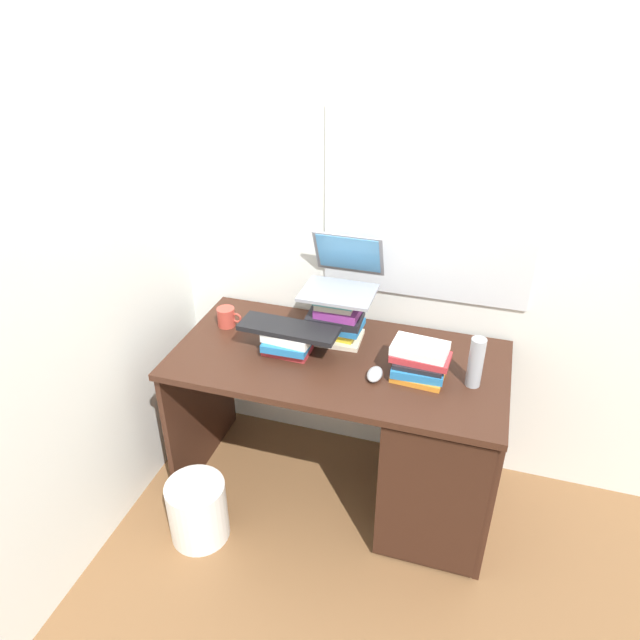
{
  "coord_description": "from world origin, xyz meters",
  "views": [
    {
      "loc": [
        0.53,
        -1.98,
        2.15
      ],
      "look_at": [
        -0.08,
        -0.02,
        0.94
      ],
      "focal_mm": 32.94,
      "sensor_mm": 36.0,
      "label": 1
    }
  ],
  "objects_px": {
    "wastebasket": "(198,510)",
    "book_stack_tall": "(337,318)",
    "keyboard": "(289,329)",
    "desk": "(415,441)",
    "book_stack_side": "(420,361)",
    "computer_mouse": "(375,374)",
    "book_stack_keyboard_riser": "(288,342)",
    "laptop": "(343,276)",
    "water_bottle": "(476,362)",
    "mug": "(227,317)"
  },
  "relations": [
    {
      "from": "water_bottle",
      "to": "wastebasket",
      "type": "height_order",
      "value": "water_bottle"
    },
    {
      "from": "book_stack_side",
      "to": "water_bottle",
      "type": "xyz_separation_m",
      "value": [
        0.21,
        -0.0,
        0.04
      ]
    },
    {
      "from": "desk",
      "to": "book_stack_keyboard_riser",
      "type": "relative_size",
      "value": 6.49
    },
    {
      "from": "book_stack_tall",
      "to": "computer_mouse",
      "type": "height_order",
      "value": "book_stack_tall"
    },
    {
      "from": "keyboard",
      "to": "wastebasket",
      "type": "distance_m",
      "value": 0.89
    },
    {
      "from": "wastebasket",
      "to": "book_stack_tall",
      "type": "bearing_deg",
      "value": 52.41
    },
    {
      "from": "book_stack_tall",
      "to": "water_bottle",
      "type": "bearing_deg",
      "value": -15.73
    },
    {
      "from": "book_stack_side",
      "to": "keyboard",
      "type": "height_order",
      "value": "book_stack_side"
    },
    {
      "from": "book_stack_side",
      "to": "wastebasket",
      "type": "xyz_separation_m",
      "value": [
        -0.84,
        -0.42,
        -0.68
      ]
    },
    {
      "from": "book_stack_tall",
      "to": "book_stack_side",
      "type": "height_order",
      "value": "book_stack_tall"
    },
    {
      "from": "book_stack_side",
      "to": "water_bottle",
      "type": "bearing_deg",
      "value": -0.45
    },
    {
      "from": "book_stack_tall",
      "to": "mug",
      "type": "xyz_separation_m",
      "value": [
        -0.51,
        -0.04,
        -0.06
      ]
    },
    {
      "from": "keyboard",
      "to": "desk",
      "type": "bearing_deg",
      "value": 1.58
    },
    {
      "from": "computer_mouse",
      "to": "mug",
      "type": "xyz_separation_m",
      "value": [
        -0.74,
        0.2,
        0.03
      ]
    },
    {
      "from": "book_stack_keyboard_riser",
      "to": "laptop",
      "type": "xyz_separation_m",
      "value": [
        0.17,
        0.24,
        0.22
      ]
    },
    {
      "from": "book_stack_side",
      "to": "keyboard",
      "type": "bearing_deg",
      "value": 179.45
    },
    {
      "from": "laptop",
      "to": "mug",
      "type": "xyz_separation_m",
      "value": [
        -0.51,
        -0.11,
        -0.23
      ]
    },
    {
      "from": "book_stack_side",
      "to": "wastebasket",
      "type": "height_order",
      "value": "book_stack_side"
    },
    {
      "from": "book_stack_keyboard_riser",
      "to": "wastebasket",
      "type": "relative_size",
      "value": 0.74
    },
    {
      "from": "book_stack_keyboard_riser",
      "to": "laptop",
      "type": "bearing_deg",
      "value": 55.07
    },
    {
      "from": "keyboard",
      "to": "water_bottle",
      "type": "height_order",
      "value": "water_bottle"
    },
    {
      "from": "computer_mouse",
      "to": "mug",
      "type": "relative_size",
      "value": 0.89
    },
    {
      "from": "laptop",
      "to": "mug",
      "type": "bearing_deg",
      "value": -167.42
    },
    {
      "from": "desk",
      "to": "book_stack_side",
      "type": "bearing_deg",
      "value": -179.75
    },
    {
      "from": "computer_mouse",
      "to": "water_bottle",
      "type": "distance_m",
      "value": 0.39
    },
    {
      "from": "desk",
      "to": "book_stack_side",
      "type": "relative_size",
      "value": 5.87
    },
    {
      "from": "computer_mouse",
      "to": "wastebasket",
      "type": "distance_m",
      "value": 0.99
    },
    {
      "from": "desk",
      "to": "laptop",
      "type": "xyz_separation_m",
      "value": [
        -0.4,
        0.24,
        0.62
      ]
    },
    {
      "from": "desk",
      "to": "water_bottle",
      "type": "bearing_deg",
      "value": -0.51
    },
    {
      "from": "book_stack_tall",
      "to": "mug",
      "type": "relative_size",
      "value": 2.1
    },
    {
      "from": "desk",
      "to": "laptop",
      "type": "bearing_deg",
      "value": 149.11
    },
    {
      "from": "book_stack_keyboard_riser",
      "to": "book_stack_side",
      "type": "distance_m",
      "value": 0.56
    },
    {
      "from": "book_stack_tall",
      "to": "water_bottle",
      "type": "distance_m",
      "value": 0.63
    },
    {
      "from": "wastebasket",
      "to": "laptop",
      "type": "bearing_deg",
      "value": 55.34
    },
    {
      "from": "keyboard",
      "to": "computer_mouse",
      "type": "relative_size",
      "value": 4.04
    },
    {
      "from": "water_bottle",
      "to": "book_stack_tall",
      "type": "bearing_deg",
      "value": 164.27
    },
    {
      "from": "mug",
      "to": "water_bottle",
      "type": "distance_m",
      "value": 1.12
    },
    {
      "from": "book_stack_tall",
      "to": "water_bottle",
      "type": "relative_size",
      "value": 1.17
    },
    {
      "from": "book_stack_tall",
      "to": "wastebasket",
      "type": "distance_m",
      "value": 1.03
    },
    {
      "from": "book_stack_side",
      "to": "laptop",
      "type": "bearing_deg",
      "value": 148.09
    },
    {
      "from": "book_stack_tall",
      "to": "wastebasket",
      "type": "height_order",
      "value": "book_stack_tall"
    },
    {
      "from": "book_stack_tall",
      "to": "wastebasket",
      "type": "bearing_deg",
      "value": -127.59
    },
    {
      "from": "laptop",
      "to": "wastebasket",
      "type": "xyz_separation_m",
      "value": [
        -0.45,
        -0.66,
        -0.89
      ]
    },
    {
      "from": "book_stack_keyboard_riser",
      "to": "computer_mouse",
      "type": "relative_size",
      "value": 2.07
    },
    {
      "from": "laptop",
      "to": "book_stack_tall",
      "type": "bearing_deg",
      "value": -93.32
    },
    {
      "from": "computer_mouse",
      "to": "keyboard",
      "type": "bearing_deg",
      "value": 168.83
    },
    {
      "from": "keyboard",
      "to": "laptop",
      "type": "bearing_deg",
      "value": 56.81
    },
    {
      "from": "laptop",
      "to": "keyboard",
      "type": "bearing_deg",
      "value": -125.3
    },
    {
      "from": "keyboard",
      "to": "book_stack_tall",
      "type": "bearing_deg",
      "value": 47.19
    },
    {
      "from": "book_stack_keyboard_riser",
      "to": "desk",
      "type": "bearing_deg",
      "value": 0.17
    }
  ]
}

